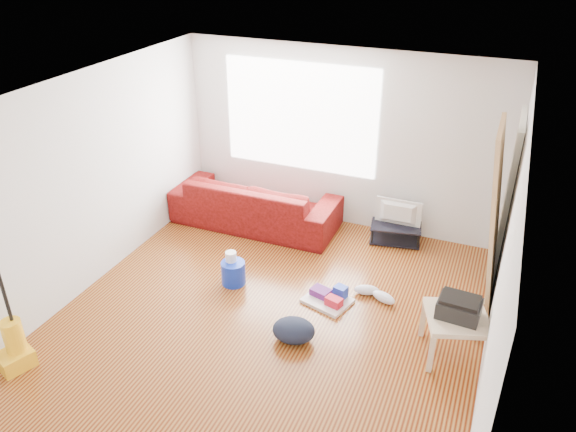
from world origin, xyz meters
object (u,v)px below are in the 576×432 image
at_px(sofa, 256,224).
at_px(vacuum, 14,346).
at_px(bucket, 234,283).
at_px(backpack, 294,339).
at_px(side_table, 457,322).
at_px(cleaning_tray, 329,298).
at_px(tv_stand, 395,233).

bearing_deg(sofa, vacuum, 75.06).
bearing_deg(sofa, bucket, 104.89).
bearing_deg(sofa, backpack, 124.08).
bearing_deg(side_table, vacuum, -155.45).
xyz_separation_m(side_table, vacuum, (-3.95, -1.80, -0.16)).
bearing_deg(backpack, sofa, 113.84).
distance_m(sofa, cleaning_tray, 2.09).
relative_size(tv_stand, bucket, 2.49).
height_order(backpack, vacuum, vacuum).
relative_size(tv_stand, side_table, 0.97).
relative_size(cleaning_tray, backpack, 1.33).
xyz_separation_m(bucket, vacuum, (-1.33, -2.07, 0.24)).
relative_size(bucket, cleaning_tray, 0.49).
relative_size(sofa, backpack, 5.23).
xyz_separation_m(side_table, bucket, (-2.62, 0.27, -0.40)).
height_order(bucket, backpack, bucket).
distance_m(tv_stand, vacuum, 4.78).
distance_m(tv_stand, backpack, 2.47).
xyz_separation_m(sofa, side_table, (3.01, -1.72, 0.40)).
xyz_separation_m(tv_stand, backpack, (-0.53, -2.41, -0.13)).
relative_size(sofa, tv_stand, 3.25).
bearing_deg(bucket, side_table, -5.81).
bearing_deg(tv_stand, backpack, -112.60).
height_order(sofa, bucket, sofa).
bearing_deg(cleaning_tray, sofa, 139.04).
distance_m(tv_stand, side_table, 2.26).
bearing_deg(sofa, tv_stand, -172.21).
xyz_separation_m(bucket, backpack, (1.06, -0.69, 0.00)).
relative_size(side_table, vacuum, 0.56).
distance_m(tv_stand, cleaning_tray, 1.69).
relative_size(sofa, side_table, 3.17).
height_order(sofa, side_table, side_table).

